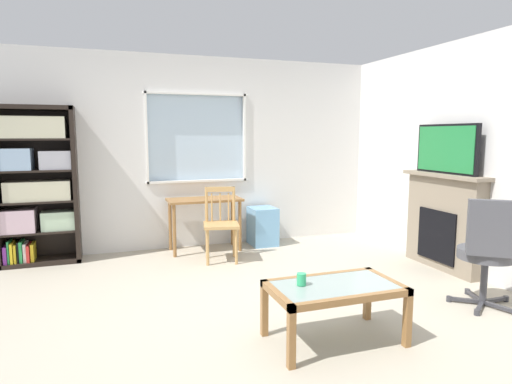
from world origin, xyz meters
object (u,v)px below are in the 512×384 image
sippy_cup (301,279)px  desk_under_window (205,207)px  plastic_drawer_unit (263,226)px  bookshelf (35,182)px  wooden_chair (221,223)px  coffee_table (334,293)px  fireplace (444,221)px  office_chair (488,248)px  tv (447,149)px

sippy_cup → desk_under_window: bearing=92.0°
plastic_drawer_unit → bookshelf: bearing=178.9°
wooden_chair → coffee_table: bearing=-83.8°
bookshelf → sippy_cup: (2.11, -2.90, -0.50)m
wooden_chair → fireplace: fireplace is taller
office_chair → sippy_cup: 1.82m
desk_under_window → sippy_cup: 2.80m
office_chair → sippy_cup: office_chair is taller
desk_under_window → bookshelf: bearing=177.0°
desk_under_window → wooden_chair: (0.09, -0.51, -0.13)m
bookshelf → wooden_chair: 2.25m
tv → coffee_table: 2.59m
plastic_drawer_unit → sippy_cup: bearing=-104.5°
desk_under_window → tv: bearing=-34.8°
wooden_chair → plastic_drawer_unit: size_ratio=1.70×
fireplace → office_chair: bearing=-114.9°
office_chair → coffee_table: bearing=-176.4°
wooden_chair → sippy_cup: wooden_chair is taller
wooden_chair → office_chair: 2.90m
wooden_chair → plastic_drawer_unit: bearing=36.9°
bookshelf → sippy_cup: bearing=-54.0°
tv → office_chair: 1.45m
desk_under_window → fireplace: (2.42, -1.67, -0.03)m
fireplace → sippy_cup: (-2.32, -1.12, -0.07)m
office_chair → coffee_table: size_ratio=1.03×
tv → office_chair: (-0.49, -1.09, -0.83)m
coffee_table → office_chair: bearing=3.6°
coffee_table → bookshelf: bearing=128.4°
desk_under_window → plastic_drawer_unit: 0.90m
bookshelf → office_chair: 4.88m
plastic_drawer_unit → coffee_table: (-0.50, -2.91, 0.11)m
bookshelf → plastic_drawer_unit: bookshelf is taller
tv → office_chair: bearing=-114.1°
bookshelf → plastic_drawer_unit: size_ratio=3.55×
bookshelf → tv: bearing=-21.9°
plastic_drawer_unit → coffee_table: size_ratio=0.54×
bookshelf → wooden_chair: size_ratio=2.09×
wooden_chair → office_chair: office_chair is taller
fireplace → tv: bearing=-180.0°
tv → office_chair: size_ratio=0.89×
desk_under_window → plastic_drawer_unit: size_ratio=1.82×
fireplace → sippy_cup: bearing=-154.2°
plastic_drawer_unit → office_chair: bearing=-69.0°
plastic_drawer_unit → office_chair: size_ratio=0.53×
bookshelf → plastic_drawer_unit: 2.94m
wooden_chair → tv: 2.75m
desk_under_window → fireplace: fireplace is taller
office_chair → coffee_table: (-1.58, -0.10, -0.18)m
fireplace → bookshelf: bearing=158.2°
tv → sippy_cup: bearing=-154.0°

